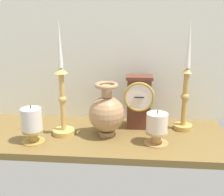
{
  "coord_description": "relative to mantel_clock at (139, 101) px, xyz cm",
  "views": [
    {
      "loc": [
        16.63,
        -98.46,
        43.54
      ],
      "look_at": [
        7.91,
        0.0,
        14.0
      ],
      "focal_mm": 46.73,
      "sensor_mm": 36.0,
      "label": 1
    }
  ],
  "objects": [
    {
      "name": "pillar_candle_near_clock",
      "position": [
        -36.27,
        -16.52,
        -3.98
      ],
      "size": [
        7.9,
        7.9,
        13.37
      ],
      "color": "#B08D3F",
      "rests_on": "ground_plane"
    },
    {
      "name": "pillar_candle_front",
      "position": [
        6.14,
        -14.0,
        -4.73
      ],
      "size": [
        8.29,
        8.29,
        12.07
      ],
      "color": "tan",
      "rests_on": "ground_plane"
    },
    {
      "name": "mantel_clock",
      "position": [
        0.0,
        0.0,
        0.0
      ],
      "size": [
        11.48,
        7.9,
        20.46
      ],
      "color": "brown",
      "rests_on": "ground_plane"
    },
    {
      "name": "ground_plane",
      "position": [
        -17.51,
        -7.89,
        -11.94
      ],
      "size": [
        100.0,
        36.0,
        2.4
      ],
      "primitive_type": "cube",
      "color": "brown"
    },
    {
      "name": "back_wall",
      "position": [
        -17.51,
        10.61,
        21.76
      ],
      "size": [
        120.0,
        2.0,
        65.0
      ],
      "primitive_type": "cube",
      "color": "silver",
      "rests_on": "ground_plane"
    },
    {
      "name": "candlestick_tall_left",
      "position": [
        17.08,
        -0.38,
        4.5
      ],
      "size": [
        7.12,
        7.12,
        41.56
      ],
      "color": "tan",
      "rests_on": "ground_plane"
    },
    {
      "name": "brass_vase_bulbous",
      "position": [
        -11.48,
        -8.4,
        -2.15
      ],
      "size": [
        12.99,
        12.99,
        19.47
      ],
      "color": "#A87F58",
      "rests_on": "ground_plane"
    },
    {
      "name": "candlestick_tall_center",
      "position": [
        -27.24,
        -9.19,
        2.92
      ],
      "size": [
        8.02,
        8.02,
        41.46
      ],
      "color": "tan",
      "rests_on": "ground_plane"
    }
  ]
}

